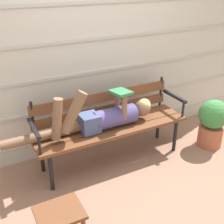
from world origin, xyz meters
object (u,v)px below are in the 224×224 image
at_px(reclining_person, 102,117).
at_px(potted_plant, 212,122).
at_px(park_bench, 109,121).
at_px(footstool, 60,219).

xyz_separation_m(reclining_person, potted_plant, (1.40, -0.29, -0.27)).
bearing_deg(reclining_person, park_bench, 28.92).
xyz_separation_m(reclining_person, footstool, (-0.79, -0.88, -0.31)).
xyz_separation_m(park_bench, footstool, (-0.92, -0.94, -0.20)).
relative_size(park_bench, potted_plant, 2.84).
distance_m(park_bench, potted_plant, 1.33).
distance_m(footstool, potted_plant, 2.27).
bearing_deg(potted_plant, park_bench, 164.44).
relative_size(park_bench, footstool, 4.77).
bearing_deg(footstool, reclining_person, 47.79).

